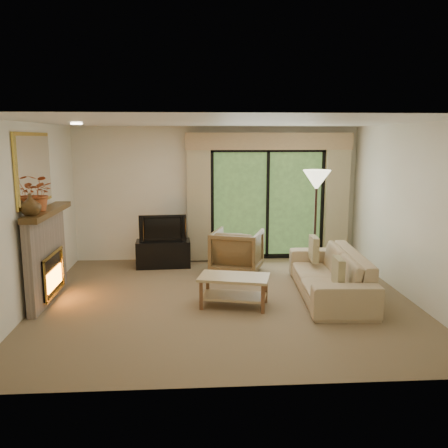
{
  "coord_description": "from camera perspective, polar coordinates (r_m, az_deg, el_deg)",
  "views": [
    {
      "loc": [
        -0.46,
        -6.73,
        2.38
      ],
      "look_at": [
        0.0,
        0.3,
        1.1
      ],
      "focal_mm": 38.0,
      "sensor_mm": 36.0,
      "label": 1
    }
  ],
  "objects": [
    {
      "name": "pillow_near",
      "position": [
        6.75,
        13.6,
        -5.55
      ],
      "size": [
        0.12,
        0.38,
        0.38
      ],
      "primitive_type": "cube",
      "rotation": [
        0.0,
        0.0,
        -0.06
      ],
      "color": "brown",
      "rests_on": "sofa"
    },
    {
      "name": "fireplace",
      "position": [
        7.46,
        -20.6,
        -3.51
      ],
      "size": [
        0.24,
        1.7,
        1.37
      ],
      "primitive_type": null,
      "color": "slate",
      "rests_on": "floor"
    },
    {
      "name": "curtain_right",
      "position": [
        9.57,
        13.38,
        2.93
      ],
      "size": [
        0.45,
        0.18,
        2.35
      ],
      "primitive_type": "cube",
      "color": "tan",
      "rests_on": "floor"
    },
    {
      "name": "wall_left",
      "position": [
        7.19,
        -22.27,
        0.89
      ],
      "size": [
        0.0,
        5.0,
        5.0
      ],
      "primitive_type": "plane",
      "rotation": [
        1.57,
        0.0,
        1.57
      ],
      "color": "white",
      "rests_on": "ground"
    },
    {
      "name": "mirror",
      "position": [
        7.3,
        -21.87,
        6.19
      ],
      "size": [
        0.07,
        1.45,
        1.02
      ],
      "primitive_type": null,
      "color": "gold",
      "rests_on": "wall_left"
    },
    {
      "name": "sliding_door",
      "position": [
        9.38,
        5.25,
        2.41
      ],
      "size": [
        2.26,
        0.1,
        2.16
      ],
      "primitive_type": null,
      "color": "black",
      "rests_on": "floor"
    },
    {
      "name": "sofa",
      "position": [
        7.45,
        12.57,
        -5.83
      ],
      "size": [
        1.06,
        2.39,
        0.68
      ],
      "primitive_type": "imported",
      "rotation": [
        0.0,
        0.0,
        -1.64
      ],
      "color": "tan",
      "rests_on": "floor"
    },
    {
      "name": "cornice",
      "position": [
        9.21,
        5.46,
        9.88
      ],
      "size": [
        3.2,
        0.24,
        0.32
      ],
      "primitive_type": "cube",
      "color": "tan",
      "rests_on": "wall_back"
    },
    {
      "name": "vase",
      "position": [
        6.76,
        -22.27,
        2.16
      ],
      "size": [
        0.33,
        0.33,
        0.28
      ],
      "primitive_type": "imported",
      "rotation": [
        0.0,
        0.0,
        -0.24
      ],
      "color": "#4A3318",
      "rests_on": "fireplace"
    },
    {
      "name": "floor_lamp",
      "position": [
        8.59,
        10.92,
        0.3
      ],
      "size": [
        0.58,
        0.58,
        1.83
      ],
      "primitive_type": null,
      "rotation": [
        0.0,
        0.0,
        0.2
      ],
      "color": "#F9F0C5",
      "rests_on": "floor"
    },
    {
      "name": "tv",
      "position": [
        8.85,
        -7.38,
        -0.42
      ],
      "size": [
        0.87,
        0.16,
        0.5
      ],
      "primitive_type": "imported",
      "rotation": [
        0.0,
        0.0,
        0.05
      ],
      "color": "black",
      "rests_on": "media_console"
    },
    {
      "name": "armchair",
      "position": [
        8.46,
        1.57,
        -3.31
      ],
      "size": [
        1.06,
        1.08,
        0.78
      ],
      "primitive_type": "imported",
      "rotation": [
        0.0,
        0.0,
        2.82
      ],
      "color": "brown",
      "rests_on": "floor"
    },
    {
      "name": "wall_back",
      "position": [
        9.3,
        -0.89,
        3.63
      ],
      "size": [
        5.0,
        0.0,
        5.0
      ],
      "primitive_type": "plane",
      "rotation": [
        1.57,
        0.0,
        0.0
      ],
      "color": "white",
      "rests_on": "ground"
    },
    {
      "name": "floor",
      "position": [
        7.15,
        0.16,
        -9.14
      ],
      "size": [
        5.5,
        5.5,
        0.0
      ],
      "primitive_type": "plane",
      "color": "#7B6548",
      "rests_on": "ground"
    },
    {
      "name": "coffee_table",
      "position": [
        6.85,
        1.22,
        -8.06
      ],
      "size": [
        1.09,
        0.76,
        0.44
      ],
      "primitive_type": null,
      "rotation": [
        0.0,
        0.0,
        -0.24
      ],
      "color": "tan",
      "rests_on": "floor"
    },
    {
      "name": "curtain_left",
      "position": [
        9.15,
        -3.03,
        2.87
      ],
      "size": [
        0.45,
        0.18,
        2.35
      ],
      "primitive_type": "cube",
      "color": "tan",
      "rests_on": "floor"
    },
    {
      "name": "ceiling",
      "position": [
        6.75,
        0.17,
        12.17
      ],
      "size": [
        5.5,
        5.5,
        0.0
      ],
      "primitive_type": "plane",
      "rotation": [
        3.14,
        0.0,
        0.0
      ],
      "color": "white",
      "rests_on": "ground"
    },
    {
      "name": "wall_right",
      "position": [
        7.53,
        21.53,
        1.33
      ],
      "size": [
        0.0,
        5.0,
        5.0
      ],
      "primitive_type": "plane",
      "rotation": [
        1.57,
        0.0,
        -1.57
      ],
      "color": "white",
      "rests_on": "ground"
    },
    {
      "name": "pillow_far",
      "position": [
        8.0,
        10.76,
        -2.92
      ],
      "size": [
        0.13,
        0.41,
        0.4
      ],
      "primitive_type": "cube",
      "rotation": [
        0.0,
        0.0,
        -0.06
      ],
      "color": "brown",
      "rests_on": "sofa"
    },
    {
      "name": "media_console",
      "position": [
        8.95,
        -7.3,
        -3.55
      ],
      "size": [
        1.02,
        0.5,
        0.5
      ],
      "primitive_type": "cube",
      "rotation": [
        0.0,
        0.0,
        0.05
      ],
      "color": "black",
      "rests_on": "floor"
    },
    {
      "name": "branches",
      "position": [
        7.1,
        -21.39,
        3.47
      ],
      "size": [
        0.52,
        0.48,
        0.51
      ],
      "primitive_type": "imported",
      "rotation": [
        0.0,
        0.0,
        -0.2
      ],
      "color": "#B0562A",
      "rests_on": "fireplace"
    },
    {
      "name": "wall_front",
      "position": [
        4.39,
        2.4,
        -3.95
      ],
      "size": [
        5.0,
        0.0,
        5.0
      ],
      "primitive_type": "plane",
      "rotation": [
        -1.57,
        0.0,
        0.0
      ],
      "color": "white",
      "rests_on": "ground"
    }
  ]
}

